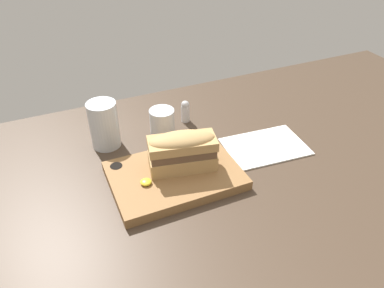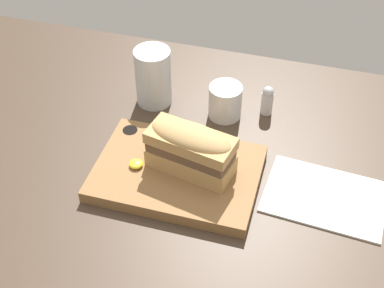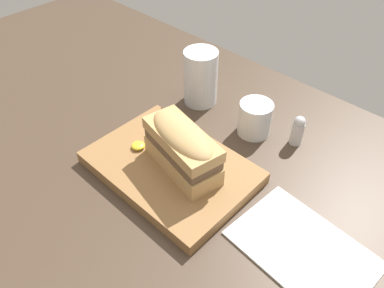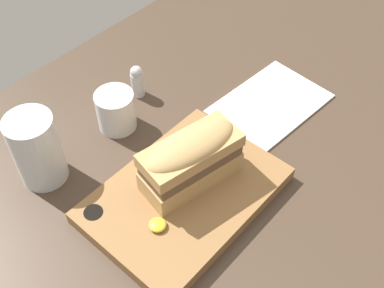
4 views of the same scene
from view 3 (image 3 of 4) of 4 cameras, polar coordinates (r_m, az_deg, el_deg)
name	(u,v)px [view 3 (image 3 of 4)]	position (r cm, az deg, el deg)	size (l,w,h in cm)	color
dining_table	(179,212)	(64.97, -2.04, -10.25)	(188.92, 95.84, 2.00)	#423326
serving_board	(171,167)	(68.87, -3.26, -3.51)	(29.36, 20.58, 2.48)	olive
sandwich	(182,146)	(63.64, -1.49, -0.36)	(16.31, 9.60, 9.30)	tan
mustard_dollop	(138,146)	(71.10, -8.21, -0.25)	(2.52, 2.52, 1.01)	yellow
water_glass	(201,81)	(83.49, 1.31, 9.61)	(7.46, 7.46, 12.42)	silver
wine_glass	(255,119)	(76.79, 9.55, 3.75)	(6.76, 6.76, 7.09)	silver
napkin	(303,249)	(61.80, 16.50, -15.05)	(21.72, 15.84, 0.40)	white
salt_shaker	(298,130)	(76.04, 15.81, 2.07)	(2.43, 2.43, 6.51)	silver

